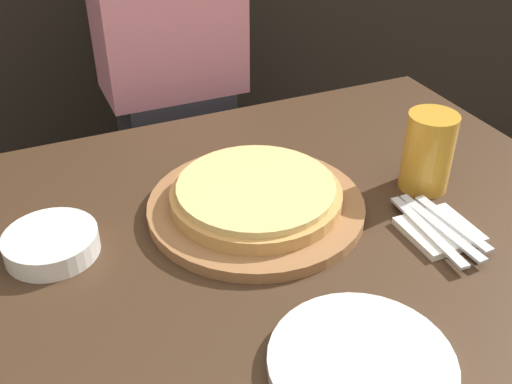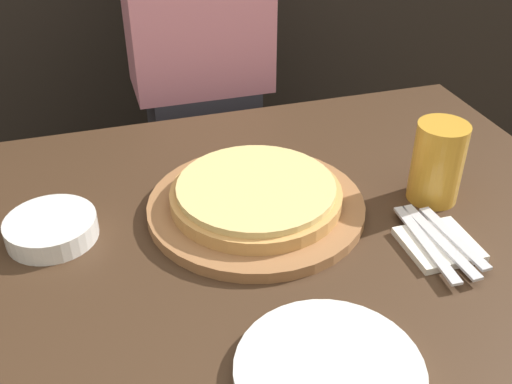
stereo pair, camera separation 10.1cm
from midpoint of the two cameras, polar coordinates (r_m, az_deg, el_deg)
name	(u,v)px [view 2 (the right image)]	position (r m, az deg, el deg)	size (l,w,h in m)	color
dining_table	(285,374)	(1.25, 5.16, -16.99)	(1.11, 0.91, 0.73)	#3D2819
pizza_on_board	(256,200)	(1.02, 2.84, -0.84)	(0.37, 0.37, 0.06)	#99663D
beer_glass	(438,159)	(1.09, 19.54, 2.87)	(0.09, 0.09, 0.15)	gold
dinner_plate	(329,372)	(0.78, 10.85, -16.65)	(0.24, 0.24, 0.02)	silver
side_bowl	(51,228)	(1.00, -16.21, -3.44)	(0.15, 0.15, 0.04)	silver
napkin_stack	(439,244)	(1.01, 19.80, -4.81)	(0.11, 0.11, 0.01)	silver
fork	(426,243)	(0.99, 18.71, -4.72)	(0.03, 0.20, 0.00)	silver
dinner_knife	(440,240)	(1.01, 19.89, -4.43)	(0.03, 0.20, 0.00)	silver
spoon	(453,237)	(1.02, 21.04, -4.15)	(0.03, 0.17, 0.00)	silver
diner_person	(202,108)	(1.59, -3.30, 7.93)	(0.34, 0.20, 1.31)	#33333D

